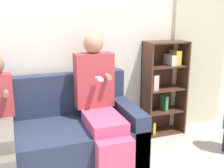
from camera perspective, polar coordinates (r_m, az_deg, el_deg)
back_wall at (r=3.08m, az=-9.52°, el=10.66°), size 10.00×0.06×2.55m
curtain_panel at (r=3.74m, az=17.45°, el=9.07°), size 0.76×0.04×2.31m
couch at (r=2.86m, az=-14.25°, el=-10.92°), size 1.92×0.83×0.84m
adult_seated at (r=2.75m, az=-2.47°, el=-3.26°), size 0.39×0.79×1.26m
bookshelf at (r=3.46m, az=10.27°, el=-0.40°), size 0.50×0.28×1.14m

